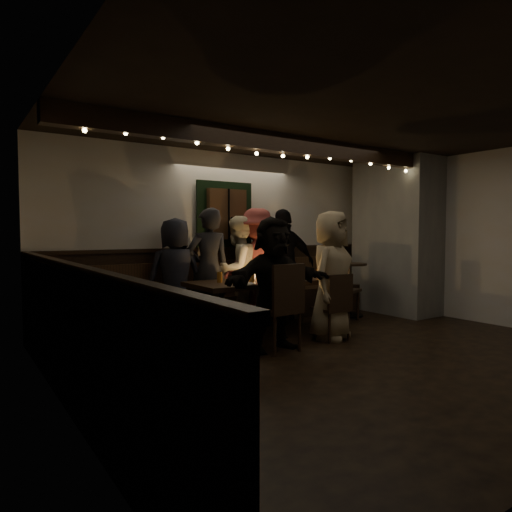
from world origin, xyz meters
TOP-DOWN VIEW (x-y plane):
  - room at (1.07, 1.42)m, footprint 6.02×5.01m
  - dining_table at (-0.19, 1.40)m, footprint 2.06×0.88m
  - chair_near_left at (-0.57, 0.50)m, footprint 0.49×0.49m
  - chair_near_right at (0.33, 0.57)m, footprint 0.41×0.41m
  - chair_end at (1.24, 1.43)m, footprint 0.59×0.59m
  - high_top at (1.72, 1.68)m, footprint 0.55×0.55m
  - person_a at (-1.16, 2.14)m, footprint 0.83×0.60m
  - person_b at (-0.70, 2.04)m, footprint 0.67×0.48m
  - person_c at (-0.16, 2.13)m, footprint 0.93×0.81m
  - person_d at (0.14, 2.05)m, footprint 1.26×0.95m
  - person_e at (0.66, 2.06)m, footprint 1.09×0.64m
  - person_f at (-0.58, 0.65)m, footprint 1.46×0.48m
  - person_g at (0.36, 0.69)m, footprint 0.95×0.82m

SIDE VIEW (x-z plane):
  - chair_near_right at x=0.33m, z-range 0.05..0.91m
  - high_top at x=1.72m, z-range 0.12..0.99m
  - chair_near_left at x=-0.57m, z-range 0.06..1.09m
  - chair_end at x=1.24m, z-range 0.06..1.09m
  - dining_table at x=-0.19m, z-range 0.23..1.12m
  - person_f at x=-0.58m, z-range 0.00..1.57m
  - person_a at x=-1.16m, z-range 0.00..1.57m
  - person_c at x=-0.16m, z-range 0.00..1.62m
  - person_g at x=0.36m, z-range 0.00..1.65m
  - person_b at x=-0.70m, z-range 0.00..1.72m
  - person_d at x=0.14m, z-range 0.00..1.74m
  - person_e at x=0.66m, z-range 0.00..1.74m
  - room at x=1.07m, z-range -0.24..2.38m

